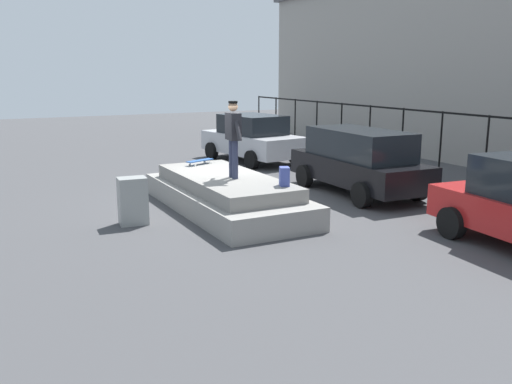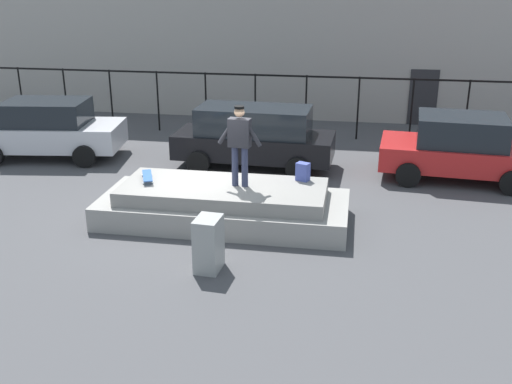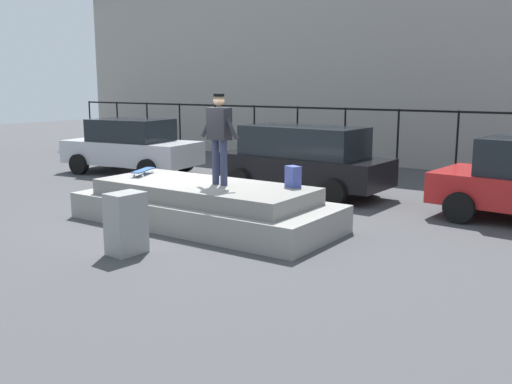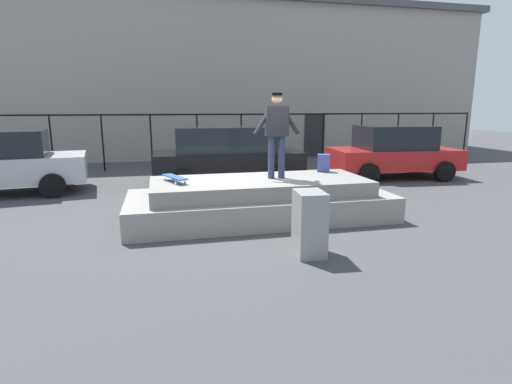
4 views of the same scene
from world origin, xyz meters
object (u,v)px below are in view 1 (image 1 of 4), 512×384
at_px(utility_box, 133,201).
at_px(skateboard, 200,161).
at_px(car_black_hatchback_mid, 359,160).
at_px(skateboarder, 233,133).
at_px(backpack, 284,176).
at_px(car_silver_sedan_near, 252,138).

bearing_deg(utility_box, skateboard, 134.55).
bearing_deg(utility_box, car_black_hatchback_mid, 96.64).
bearing_deg(skateboarder, car_black_hatchback_mid, 95.47).
relative_size(backpack, car_silver_sedan_near, 0.09).
bearing_deg(car_silver_sedan_near, skateboarder, -30.44).
height_order(backpack, utility_box, backpack).
height_order(skateboarder, car_silver_sedan_near, skateboarder).
relative_size(car_black_hatchback_mid, utility_box, 4.35).
xyz_separation_m(backpack, car_black_hatchback_mid, (-1.69, 3.32, -0.12)).
xyz_separation_m(skateboarder, car_silver_sedan_near, (-6.59, 3.87, -1.00)).
height_order(skateboarder, car_black_hatchback_mid, skateboarder).
distance_m(skateboarder, utility_box, 2.72).
height_order(car_silver_sedan_near, utility_box, car_silver_sedan_near).
bearing_deg(backpack, utility_box, 86.44).
bearing_deg(skateboard, utility_box, -49.87).
bearing_deg(car_silver_sedan_near, utility_box, -43.96).
height_order(skateboarder, utility_box, skateboarder).
distance_m(backpack, utility_box, 3.32).
relative_size(skateboarder, skateboard, 2.09).
bearing_deg(car_silver_sedan_near, car_black_hatchback_mid, 0.36).
bearing_deg(car_black_hatchback_mid, backpack, -62.99).
xyz_separation_m(skateboard, car_black_hatchback_mid, (1.75, 3.90, -0.02)).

